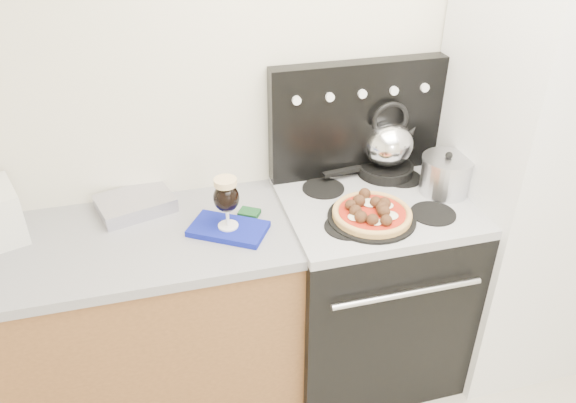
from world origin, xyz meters
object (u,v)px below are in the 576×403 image
object	(u,v)px
pizza_pan	(372,218)
skillet	(385,169)
stove_body	(367,290)
fridge	(530,176)
pizza	(372,212)
tea_kettle	(388,139)
stock_pot	(445,176)
base_cabinet	(118,333)
oven_mitt	(228,229)
beer_glass	(227,203)

from	to	relation	value
pizza_pan	skillet	bearing A→B (deg)	59.09
stove_body	fridge	distance (m)	0.87
fridge	pizza	distance (m)	0.77
tea_kettle	stock_pot	distance (m)	0.29
base_cabinet	stock_pot	xyz separation A→B (m)	(1.41, -0.02, 0.56)
fridge	base_cabinet	bearing A→B (deg)	178.41
tea_kettle	stock_pot	size ratio (longest dim) A/B	1.20
fridge	oven_mitt	world-z (taller)	fridge
skillet	fridge	bearing A→B (deg)	-22.34
base_cabinet	stove_body	bearing A→B (deg)	-1.30
stove_body	tea_kettle	xyz separation A→B (m)	(0.13, 0.21, 0.65)
stove_body	pizza_pan	bearing A→B (deg)	-120.04
stove_body	pizza_pan	world-z (taller)	pizza_pan
base_cabinet	oven_mitt	xyz separation A→B (m)	(0.48, -0.06, 0.48)
beer_glass	stock_pot	xyz separation A→B (m)	(0.93, 0.03, -0.04)
base_cabinet	stock_pot	bearing A→B (deg)	-1.00
tea_kettle	stock_pot	world-z (taller)	tea_kettle
base_cabinet	pizza_pan	bearing A→B (deg)	-7.95
oven_mitt	pizza	world-z (taller)	pizza
stove_body	tea_kettle	bearing A→B (deg)	58.60
fridge	stock_pot	xyz separation A→B (m)	(-0.40, 0.03, 0.04)
stove_body	pizza	world-z (taller)	pizza
skillet	tea_kettle	size ratio (longest dim) A/B	1.01
stove_body	pizza_pan	distance (m)	0.50
fridge	stove_body	bearing A→B (deg)	177.95
beer_glass	fridge	bearing A→B (deg)	0.33
beer_glass	stock_pot	bearing A→B (deg)	2.05
stock_pot	tea_kettle	bearing A→B (deg)	129.98
base_cabinet	fridge	distance (m)	1.88
skillet	tea_kettle	xyz separation A→B (m)	(0.00, 0.00, 0.15)
base_cabinet	pizza	bearing A→B (deg)	-7.95
fridge	skillet	world-z (taller)	fridge
base_cabinet	stove_body	size ratio (longest dim) A/B	1.65
fridge	stock_pot	distance (m)	0.40
beer_glass	pizza	bearing A→B (deg)	-8.95
base_cabinet	pizza_pan	world-z (taller)	pizza_pan
oven_mitt	tea_kettle	world-z (taller)	tea_kettle
fridge	skillet	size ratio (longest dim) A/B	7.66
oven_mitt	pizza_pan	xyz separation A→B (m)	(0.55, -0.09, 0.01)
beer_glass	oven_mitt	bearing A→B (deg)	0.00
pizza_pan	base_cabinet	bearing A→B (deg)	172.05
pizza_pan	stock_pot	bearing A→B (deg)	17.84
beer_glass	skillet	world-z (taller)	beer_glass
pizza_pan	oven_mitt	bearing A→B (deg)	171.05
base_cabinet	tea_kettle	xyz separation A→B (m)	(1.23, 0.18, 0.66)
beer_glass	skillet	distance (m)	0.79
stove_body	pizza_pan	size ratio (longest dim) A/B	2.53
skillet	base_cabinet	bearing A→B (deg)	-171.47
oven_mitt	stock_pot	distance (m)	0.93
fridge	beer_glass	bearing A→B (deg)	-179.67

